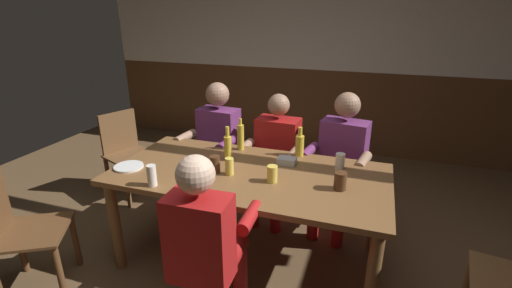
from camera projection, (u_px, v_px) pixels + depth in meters
name	position (u px, v px, depth m)	size (l,w,h in m)	color
ground_plane	(242.00, 272.00, 2.72)	(7.27, 7.27, 0.00)	brown
back_wall_upper	(318.00, 18.00, 4.59)	(6.06, 0.12, 1.30)	silver
back_wall_wainscot	(313.00, 109.00, 5.02)	(6.06, 0.12, 1.12)	brown
dining_table	(249.00, 183.00, 2.64)	(1.99, 0.97, 0.76)	brown
person_0	(216.00, 141.00, 3.45)	(0.55, 0.54, 1.24)	#6B2D66
person_1	(275.00, 152.00, 3.28)	(0.54, 0.54, 1.17)	#AD1919
person_2	(340.00, 157.00, 3.09)	(0.57, 0.58, 1.23)	#6B2D66
person_3	(207.00, 239.00, 2.02)	(0.50, 0.53, 1.20)	#AD1919
chair_empty_near_right	(127.00, 151.00, 3.75)	(0.57, 0.57, 0.88)	brown
chair_empty_near_left	(18.00, 230.00, 2.41)	(0.60, 0.60, 0.88)	brown
condiment_caddy	(287.00, 161.00, 2.73)	(0.14, 0.10, 0.05)	#B2B7BC
plate_0	(129.00, 167.00, 2.67)	(0.22, 0.22, 0.01)	white
bottle_0	(228.00, 147.00, 2.77)	(0.06, 0.06, 0.27)	gold
bottle_1	(300.00, 145.00, 2.86)	(0.07, 0.07, 0.24)	gold
bottle_2	(241.00, 137.00, 2.98)	(0.06, 0.06, 0.27)	gold
pint_glass_0	(229.00, 166.00, 2.54)	(0.06, 0.06, 0.12)	#E5C64C
pint_glass_1	(272.00, 174.00, 2.43)	(0.07, 0.07, 0.12)	#E5C64C
pint_glass_2	(340.00, 181.00, 2.33)	(0.08, 0.08, 0.12)	#4C2D19
pint_glass_3	(152.00, 176.00, 2.37)	(0.06, 0.06, 0.15)	white
pint_glass_4	(215.00, 164.00, 2.58)	(0.08, 0.08, 0.12)	#4C2D19
pint_glass_5	(340.00, 161.00, 2.64)	(0.07, 0.07, 0.11)	white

